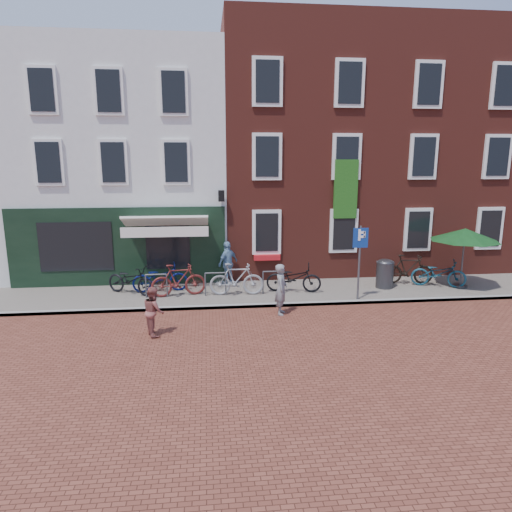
{
  "coord_description": "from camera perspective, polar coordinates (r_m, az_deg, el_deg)",
  "views": [
    {
      "loc": [
        -1.74,
        -14.02,
        4.75
      ],
      "look_at": [
        -0.16,
        0.61,
        1.59
      ],
      "focal_mm": 32.05,
      "sensor_mm": 36.0,
      "label": 1
    }
  ],
  "objects": [
    {
      "name": "litter_bin",
      "position": [
        17.3,
        15.79,
        -1.92
      ],
      "size": [
        0.62,
        0.62,
        1.14
      ],
      "color": "#38383B",
      "rests_on": "sidewalk"
    },
    {
      "name": "parasol",
      "position": [
        18.07,
        24.65,
        2.7
      ],
      "size": [
        2.45,
        2.45,
        2.28
      ],
      "color": "#4C4C4F",
      "rests_on": "sidewalk"
    },
    {
      "name": "building_brick_mid",
      "position": [
        21.35,
        4.02,
        12.76
      ],
      "size": [
        6.0,
        8.0,
        10.0
      ],
      "primitive_type": "cube",
      "color": "maroon",
      "rests_on": "ground"
    },
    {
      "name": "bicycle_2",
      "position": [
        16.53,
        -11.87,
        -2.66
      ],
      "size": [
        1.99,
        0.89,
        1.01
      ],
      "primitive_type": "imported",
      "rotation": [
        0.0,
        0.0,
        1.68
      ],
      "color": "#08114E",
      "rests_on": "sidewalk"
    },
    {
      "name": "bicycle_4",
      "position": [
        16.2,
        4.73,
        -2.74
      ],
      "size": [
        2.03,
        1.06,
        1.01
      ],
      "primitive_type": "imported",
      "rotation": [
        0.0,
        0.0,
        1.36
      ],
      "color": "black",
      "rests_on": "sidewalk"
    },
    {
      "name": "woman",
      "position": [
        14.12,
        3.16,
        -4.16
      ],
      "size": [
        0.5,
        0.65,
        1.59
      ],
      "primitive_type": "imported",
      "rotation": [
        0.0,
        0.0,
        1.36
      ],
      "color": "gray",
      "rests_on": "ground"
    },
    {
      "name": "bicycle_5",
      "position": [
        18.05,
        18.44,
        -1.6
      ],
      "size": [
        1.93,
        0.83,
        1.13
      ],
      "primitive_type": "imported",
      "rotation": [
        0.0,
        0.0,
        1.41
      ],
      "color": "black",
      "rests_on": "sidewalk"
    },
    {
      "name": "boy",
      "position": [
        12.81,
        -12.66,
        -6.71
      ],
      "size": [
        0.71,
        0.8,
        1.36
      ],
      "primitive_type": "imported",
      "rotation": [
        0.0,
        0.0,
        1.93
      ],
      "color": "#914D46",
      "rests_on": "ground"
    },
    {
      "name": "bicycle_0",
      "position": [
        16.46,
        -15.38,
        -2.9
      ],
      "size": [
        2.0,
        1.56,
        1.01
      ],
      "primitive_type": "imported",
      "rotation": [
        0.0,
        0.0,
        1.04
      ],
      "color": "black",
      "rests_on": "sidewalk"
    },
    {
      "name": "ground",
      "position": [
        14.9,
        0.87,
        -6.46
      ],
      "size": [
        80.0,
        80.0,
        0.0
      ],
      "primitive_type": "plane",
      "color": "brown"
    },
    {
      "name": "building_brick_right",
      "position": [
        23.17,
        19.13,
        12.09
      ],
      "size": [
        6.0,
        8.0,
        10.0
      ],
      "primitive_type": "cube",
      "color": "maroon",
      "rests_on": "ground"
    },
    {
      "name": "bicycle_1",
      "position": [
        15.86,
        -9.65,
        -2.99
      ],
      "size": [
        1.94,
        0.84,
        1.13
      ],
      "primitive_type": "imported",
      "rotation": [
        0.0,
        0.0,
        1.74
      ],
      "color": "maroon",
      "rests_on": "sidewalk"
    },
    {
      "name": "bicycle_3",
      "position": [
        15.77,
        -2.44,
        -2.9
      ],
      "size": [
        1.9,
        0.63,
        1.13
      ],
      "primitive_type": "imported",
      "rotation": [
        0.0,
        0.0,
        1.52
      ],
      "color": "gray",
      "rests_on": "sidewalk"
    },
    {
      "name": "bicycle_6",
      "position": [
        18.09,
        21.83,
        -2.0
      ],
      "size": [
        2.04,
        1.33,
        1.01
      ],
      "primitive_type": "imported",
      "rotation": [
        0.0,
        0.0,
        1.2
      ],
      "color": "#144255",
      "rests_on": "sidewalk"
    },
    {
      "name": "parking_sign",
      "position": [
        15.39,
        12.84,
        0.72
      ],
      "size": [
        0.5,
        0.08,
        2.49
      ],
      "color": "#4C4C4F",
      "rests_on": "sidewalk"
    },
    {
      "name": "sidewalk",
      "position": [
        16.44,
        3.7,
        -4.51
      ],
      "size": [
        24.0,
        3.0,
        0.1
      ],
      "primitive_type": "cube",
      "color": "slate",
      "rests_on": "ground"
    },
    {
      "name": "building_stucco",
      "position": [
        21.27,
        -15.28,
        11.03
      ],
      "size": [
        8.0,
        8.0,
        9.0
      ],
      "primitive_type": "cube",
      "color": "silver",
      "rests_on": "ground"
    },
    {
      "name": "cafe_person",
      "position": [
        17.07,
        -3.53,
        -0.87
      ],
      "size": [
        0.97,
        0.96,
        1.64
      ],
      "primitive_type": "imported",
      "rotation": [
        0.0,
        0.0,
        3.92
      ],
      "color": "#759BBD",
      "rests_on": "sidewalk"
    }
  ]
}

